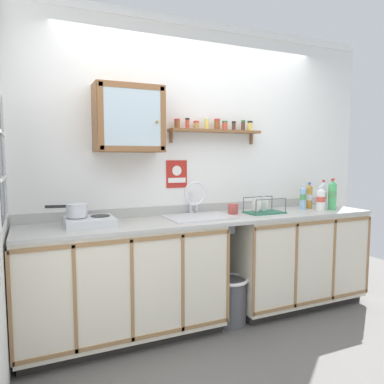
{
  "coord_description": "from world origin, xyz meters",
  "views": [
    {
      "loc": [
        -1.44,
        -2.44,
        1.45
      ],
      "look_at": [
        -0.13,
        0.47,
        1.15
      ],
      "focal_mm": 34.19,
      "sensor_mm": 36.0,
      "label": 1
    }
  ],
  "objects_px": {
    "bottle_soda_green_2": "(332,195)",
    "bottle_water_blue_4": "(303,197)",
    "bottle_opaque_white_3": "(321,199)",
    "dish_rack": "(263,210)",
    "wall_cabinet": "(129,119)",
    "mug": "(233,209)",
    "hot_plate_stove": "(89,221)",
    "saucepan": "(76,210)",
    "bottle_juice_amber_1": "(309,196)",
    "trash_bin": "(230,300)",
    "bottle_water_clear_0": "(323,195)",
    "sink": "(199,219)",
    "warning_sign": "(177,174)"
  },
  "relations": [
    {
      "from": "bottle_soda_green_2",
      "to": "bottle_water_blue_4",
      "type": "xyz_separation_m",
      "value": [
        -0.26,
        0.13,
        -0.03
      ]
    },
    {
      "from": "bottle_soda_green_2",
      "to": "bottle_opaque_white_3",
      "type": "relative_size",
      "value": 1.26
    },
    {
      "from": "dish_rack",
      "to": "wall_cabinet",
      "type": "distance_m",
      "value": 1.46
    },
    {
      "from": "bottle_soda_green_2",
      "to": "wall_cabinet",
      "type": "xyz_separation_m",
      "value": [
        -1.97,
        0.25,
        0.68
      ]
    },
    {
      "from": "bottle_soda_green_2",
      "to": "mug",
      "type": "bearing_deg",
      "value": 171.52
    },
    {
      "from": "hot_plate_stove",
      "to": "bottle_opaque_white_3",
      "type": "xyz_separation_m",
      "value": [
        2.18,
        -0.12,
        0.08
      ]
    },
    {
      "from": "bottle_water_blue_4",
      "to": "wall_cabinet",
      "type": "xyz_separation_m",
      "value": [
        -1.72,
        0.12,
        0.71
      ]
    },
    {
      "from": "saucepan",
      "to": "mug",
      "type": "bearing_deg",
      "value": 0.48
    },
    {
      "from": "bottle_soda_green_2",
      "to": "mug",
      "type": "height_order",
      "value": "bottle_soda_green_2"
    },
    {
      "from": "bottle_opaque_white_3",
      "to": "dish_rack",
      "type": "distance_m",
      "value": 0.62
    },
    {
      "from": "bottle_opaque_white_3",
      "to": "dish_rack",
      "type": "relative_size",
      "value": 0.69
    },
    {
      "from": "saucepan",
      "to": "wall_cabinet",
      "type": "height_order",
      "value": "wall_cabinet"
    },
    {
      "from": "saucepan",
      "to": "wall_cabinet",
      "type": "distance_m",
      "value": 0.84
    },
    {
      "from": "bottle_juice_amber_1",
      "to": "trash_bin",
      "type": "xyz_separation_m",
      "value": [
        -1.02,
        -0.19,
        -0.84
      ]
    },
    {
      "from": "hot_plate_stove",
      "to": "saucepan",
      "type": "distance_m",
      "value": 0.13
    },
    {
      "from": "bottle_water_clear_0",
      "to": "mug",
      "type": "height_order",
      "value": "bottle_water_clear_0"
    },
    {
      "from": "hot_plate_stove",
      "to": "mug",
      "type": "relative_size",
      "value": 2.81
    },
    {
      "from": "bottle_juice_amber_1",
      "to": "bottle_water_blue_4",
      "type": "relative_size",
      "value": 1.04
    },
    {
      "from": "sink",
      "to": "bottle_soda_green_2",
      "type": "bearing_deg",
      "value": -5.04
    },
    {
      "from": "warning_sign",
      "to": "wall_cabinet",
      "type": "bearing_deg",
      "value": -165.14
    },
    {
      "from": "saucepan",
      "to": "dish_rack",
      "type": "height_order",
      "value": "saucepan"
    },
    {
      "from": "mug",
      "to": "warning_sign",
      "type": "relative_size",
      "value": 0.52
    },
    {
      "from": "saucepan",
      "to": "bottle_water_clear_0",
      "type": "bearing_deg",
      "value": 0.58
    },
    {
      "from": "sink",
      "to": "warning_sign",
      "type": "bearing_deg",
      "value": 113.78
    },
    {
      "from": "bottle_opaque_white_3",
      "to": "bottle_water_blue_4",
      "type": "relative_size",
      "value": 0.96
    },
    {
      "from": "saucepan",
      "to": "bottle_soda_green_2",
      "type": "xyz_separation_m",
      "value": [
        2.42,
        -0.14,
        0.02
      ]
    },
    {
      "from": "sink",
      "to": "bottle_water_clear_0",
      "type": "bearing_deg",
      "value": 1.78
    },
    {
      "from": "saucepan",
      "to": "bottle_water_blue_4",
      "type": "bearing_deg",
      "value": -0.45
    },
    {
      "from": "bottle_soda_green_2",
      "to": "wall_cabinet",
      "type": "distance_m",
      "value": 2.1
    },
    {
      "from": "bottle_opaque_white_3",
      "to": "saucepan",
      "type": "bearing_deg",
      "value": 176.36
    },
    {
      "from": "bottle_opaque_white_3",
      "to": "wall_cabinet",
      "type": "bearing_deg",
      "value": 172.31
    },
    {
      "from": "bottle_water_clear_0",
      "to": "warning_sign",
      "type": "distance_m",
      "value": 1.58
    },
    {
      "from": "bottle_water_clear_0",
      "to": "bottle_soda_green_2",
      "type": "xyz_separation_m",
      "value": [
        -0.04,
        -0.17,
        0.01
      ]
    },
    {
      "from": "hot_plate_stove",
      "to": "dish_rack",
      "type": "bearing_deg",
      "value": -1.37
    },
    {
      "from": "bottle_juice_amber_1",
      "to": "wall_cabinet",
      "type": "height_order",
      "value": "wall_cabinet"
    },
    {
      "from": "saucepan",
      "to": "bottle_juice_amber_1",
      "type": "bearing_deg",
      "value": 0.35
    },
    {
      "from": "bottle_soda_green_2",
      "to": "dish_rack",
      "type": "relative_size",
      "value": 0.88
    },
    {
      "from": "warning_sign",
      "to": "sink",
      "type": "bearing_deg",
      "value": -66.22
    },
    {
      "from": "trash_bin",
      "to": "bottle_water_blue_4",
      "type": "bearing_deg",
      "value": 9.9
    },
    {
      "from": "hot_plate_stove",
      "to": "mug",
      "type": "bearing_deg",
      "value": 1.66
    },
    {
      "from": "hot_plate_stove",
      "to": "saucepan",
      "type": "relative_size",
      "value": 1.21
    },
    {
      "from": "mug",
      "to": "trash_bin",
      "type": "xyz_separation_m",
      "value": [
        -0.14,
        -0.19,
        -0.77
      ]
    },
    {
      "from": "sink",
      "to": "trash_bin",
      "type": "relative_size",
      "value": 1.39
    },
    {
      "from": "bottle_water_clear_0",
      "to": "dish_rack",
      "type": "relative_size",
      "value": 0.81
    },
    {
      "from": "dish_rack",
      "to": "wall_cabinet",
      "type": "height_order",
      "value": "wall_cabinet"
    },
    {
      "from": "sink",
      "to": "trash_bin",
      "type": "xyz_separation_m",
      "value": [
        0.22,
        -0.16,
        -0.7
      ]
    },
    {
      "from": "sink",
      "to": "bottle_juice_amber_1",
      "type": "xyz_separation_m",
      "value": [
        1.25,
        0.03,
        0.14
      ]
    },
    {
      "from": "mug",
      "to": "bottle_water_clear_0",
      "type": "bearing_deg",
      "value": 0.7
    },
    {
      "from": "saucepan",
      "to": "warning_sign",
      "type": "xyz_separation_m",
      "value": [
        0.91,
        0.23,
        0.24
      ]
    },
    {
      "from": "bottle_juice_amber_1",
      "to": "bottle_soda_green_2",
      "type": "xyz_separation_m",
      "value": [
        0.15,
        -0.16,
        0.02
      ]
    }
  ]
}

